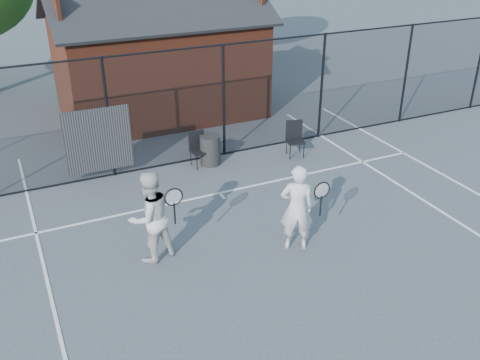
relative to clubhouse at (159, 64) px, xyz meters
name	(u,v)px	position (x,y,z in m)	size (l,w,h in m)	color
ground	(281,261)	(-0.50, -9.00, -1.61)	(80.00, 80.00, 0.00)	#3F4448
court_lines	(319,303)	(-0.50, -10.32, -1.60)	(11.02, 18.00, 0.01)	silver
fence	(176,111)	(-0.80, -4.00, -0.16)	(22.04, 3.00, 3.00)	black
clubhouse	(159,64)	(0.00, 0.00, 0.00)	(6.50, 4.36, 4.19)	#612817
player_front	(297,208)	(-0.02, -8.68, -0.72)	(0.85, 0.70, 1.77)	silver
player_back	(150,217)	(-2.66, -7.85, -0.70)	(1.05, 0.90, 1.80)	silver
chair_left	(200,150)	(-0.36, -4.40, -1.16)	(0.43, 0.44, 0.89)	black
chair_right	(296,140)	(2.19, -4.90, -1.14)	(0.45, 0.47, 0.93)	black
waste_bin	(210,150)	(-0.07, -4.40, -1.22)	(0.53, 0.53, 0.78)	#242424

